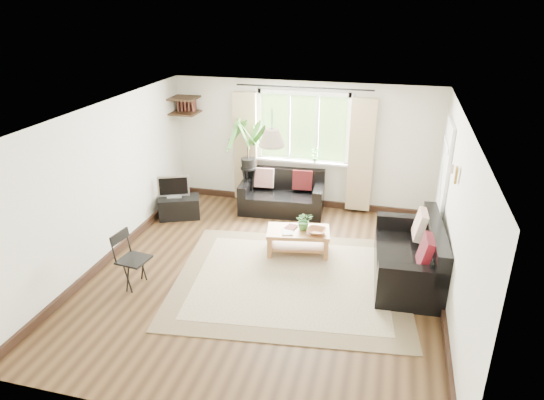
% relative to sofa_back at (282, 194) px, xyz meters
% --- Properties ---
extents(floor, '(5.50, 5.50, 0.00)m').
position_rel_sofa_back_xyz_m(floor, '(0.30, -2.30, -0.37)').
color(floor, black).
rests_on(floor, ground).
extents(ceiling, '(5.50, 5.50, 0.00)m').
position_rel_sofa_back_xyz_m(ceiling, '(0.30, -2.30, 2.03)').
color(ceiling, white).
rests_on(ceiling, floor).
extents(wall_back, '(5.00, 0.02, 2.40)m').
position_rel_sofa_back_xyz_m(wall_back, '(0.30, 0.45, 0.83)').
color(wall_back, silver).
rests_on(wall_back, floor).
extents(wall_front, '(5.00, 0.02, 2.40)m').
position_rel_sofa_back_xyz_m(wall_front, '(0.30, -5.05, 0.83)').
color(wall_front, silver).
rests_on(wall_front, floor).
extents(wall_left, '(0.02, 5.50, 2.40)m').
position_rel_sofa_back_xyz_m(wall_left, '(-2.20, -2.30, 0.83)').
color(wall_left, silver).
rests_on(wall_left, floor).
extents(wall_right, '(0.02, 5.50, 2.40)m').
position_rel_sofa_back_xyz_m(wall_right, '(2.80, -2.30, 0.83)').
color(wall_right, silver).
rests_on(wall_right, floor).
extents(rug, '(3.63, 3.22, 0.02)m').
position_rel_sofa_back_xyz_m(rug, '(0.69, -2.33, -0.36)').
color(rug, beige).
rests_on(rug, floor).
extents(window, '(2.50, 0.16, 2.16)m').
position_rel_sofa_back_xyz_m(window, '(0.30, 0.41, 1.18)').
color(window, white).
rests_on(window, wall_back).
extents(door, '(0.06, 0.96, 2.06)m').
position_rel_sofa_back_xyz_m(door, '(2.77, -0.60, 0.63)').
color(door, silver).
rests_on(door, wall_right).
extents(corner_shelf, '(0.50, 0.50, 0.34)m').
position_rel_sofa_back_xyz_m(corner_shelf, '(-1.95, 0.20, 1.52)').
color(corner_shelf, black).
rests_on(corner_shelf, wall_back).
extents(pendant_lamp, '(0.36, 0.36, 0.54)m').
position_rel_sofa_back_xyz_m(pendant_lamp, '(0.30, -1.90, 1.68)').
color(pendant_lamp, beige).
rests_on(pendant_lamp, ceiling).
extents(wall_sconce, '(0.12, 0.12, 0.28)m').
position_rel_sofa_back_xyz_m(wall_sconce, '(2.73, -2.00, 1.37)').
color(wall_sconce, beige).
rests_on(wall_sconce, wall_right).
extents(sofa_back, '(1.61, 0.90, 0.73)m').
position_rel_sofa_back_xyz_m(sofa_back, '(0.00, 0.00, 0.00)').
color(sofa_back, black).
rests_on(sofa_back, floor).
extents(sofa_right, '(1.82, 0.99, 0.83)m').
position_rel_sofa_back_xyz_m(sofa_right, '(2.30, -1.85, 0.05)').
color(sofa_right, black).
rests_on(sofa_right, floor).
extents(coffee_table, '(1.06, 0.70, 0.40)m').
position_rel_sofa_back_xyz_m(coffee_table, '(0.62, -1.50, -0.17)').
color(coffee_table, brown).
rests_on(coffee_table, floor).
extents(table_plant, '(0.33, 0.31, 0.30)m').
position_rel_sofa_back_xyz_m(table_plant, '(0.70, -1.44, 0.19)').
color(table_plant, '#356F2C').
rests_on(table_plant, coffee_table).
extents(bowl, '(0.31, 0.31, 0.07)m').
position_rel_sofa_back_xyz_m(bowl, '(0.92, -1.54, 0.07)').
color(bowl, brown).
rests_on(bowl, coffee_table).
extents(book_a, '(0.22, 0.27, 0.02)m').
position_rel_sofa_back_xyz_m(book_a, '(0.39, -1.63, 0.04)').
color(book_a, white).
rests_on(book_a, coffee_table).
extents(book_b, '(0.21, 0.26, 0.02)m').
position_rel_sofa_back_xyz_m(book_b, '(0.41, -1.43, 0.05)').
color(book_b, '#542821').
rests_on(book_b, coffee_table).
extents(tv_stand, '(0.84, 0.67, 0.40)m').
position_rel_sofa_back_xyz_m(tv_stand, '(-1.77, -0.73, -0.17)').
color(tv_stand, black).
rests_on(tv_stand, floor).
extents(tv, '(0.59, 0.39, 0.43)m').
position_rel_sofa_back_xyz_m(tv, '(-1.86, -0.73, 0.25)').
color(tv, '#A5A5AA').
rests_on(tv, tv_stand).
extents(palm_stand, '(0.80, 0.80, 1.75)m').
position_rel_sofa_back_xyz_m(palm_stand, '(-0.67, 0.05, 0.51)').
color(palm_stand, black).
rests_on(palm_stand, floor).
extents(folding_chair, '(0.47, 0.47, 0.82)m').
position_rel_sofa_back_xyz_m(folding_chair, '(-1.41, -3.01, 0.04)').
color(folding_chair, black).
rests_on(folding_chair, floor).
extents(sill_plant, '(0.14, 0.10, 0.27)m').
position_rel_sofa_back_xyz_m(sill_plant, '(0.55, 0.33, 0.70)').
color(sill_plant, '#2D6023').
rests_on(sill_plant, window).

